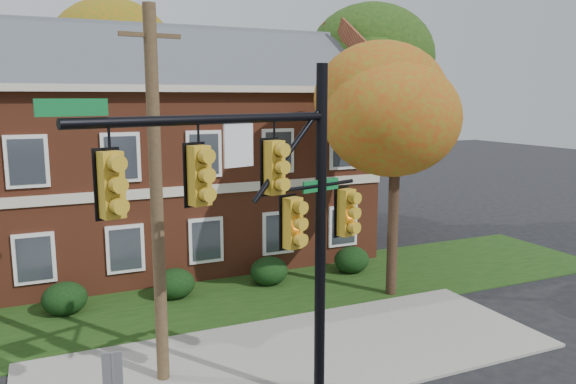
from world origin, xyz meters
name	(u,v)px	position (x,y,z in m)	size (l,w,h in m)	color
ground	(315,373)	(0.00, 0.00, 0.00)	(120.00, 120.00, 0.00)	black
sidewalk	(298,355)	(0.00, 1.00, 0.04)	(14.00, 5.00, 0.08)	gray
grass_strip	(237,296)	(0.00, 6.00, 0.02)	(30.00, 6.00, 0.04)	#193811
apartment_building	(142,142)	(-2.00, 11.95, 4.99)	(18.80, 8.80, 9.74)	brown
hedge_left	(65,298)	(-5.50, 6.70, 0.53)	(1.40, 1.26, 1.05)	black
hedge_center	(174,284)	(-2.00, 6.70, 0.53)	(1.40, 1.26, 1.05)	black
hedge_right	(269,271)	(1.50, 6.70, 0.53)	(1.40, 1.26, 1.05)	black
hedge_far_right	(352,260)	(5.00, 6.70, 0.53)	(1.40, 1.26, 1.05)	black
tree_near_right	(405,102)	(5.22, 3.87, 6.67)	(4.50, 4.25, 8.58)	black
tree_right_rear	(367,71)	(9.31, 12.81, 8.12)	(6.30, 5.95, 10.62)	black
tree_far_rear	(139,59)	(-0.66, 19.79, 8.84)	(6.84, 6.46, 11.52)	black
traffic_signal	(272,209)	(-1.84, -1.70, 4.65)	(6.46, 2.19, 7.50)	gray
utility_pole	(157,200)	(-3.54, 1.16, 4.49)	(1.38, 0.32, 8.85)	#463120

